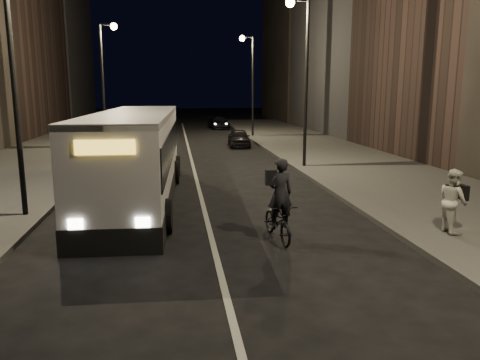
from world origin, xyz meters
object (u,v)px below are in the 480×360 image
object	(u,v)px
streetlight_right_far	(250,72)
car_near	(239,138)
streetlight_left_near	(20,42)
city_bus	(137,153)
cyclist_on_bicycle	(278,213)
car_far	(219,123)
streetlight_right_mid	(302,61)
car_mid	(157,130)
pedestrian_woman	(453,201)
streetlight_left_far	(106,68)

from	to	relation	value
streetlight_right_far	car_near	bearing A→B (deg)	-105.78
streetlight_left_near	city_bus	xyz separation A→B (m)	(3.03, 2.14, -3.62)
cyclist_on_bicycle	car_far	xyz separation A→B (m)	(1.84, 36.17, -0.13)
streetlight_right_mid	car_mid	world-z (taller)	streetlight_right_mid
streetlight_left_near	car_mid	size ratio (longest dim) A/B	1.73
streetlight_right_far	car_near	distance (m)	7.95
pedestrian_woman	streetlight_left_near	bearing A→B (deg)	72.97
streetlight_right_far	car_far	world-z (taller)	streetlight_right_far
car_far	streetlight_right_far	bearing A→B (deg)	-84.10
streetlight_right_mid	car_near	distance (m)	11.09
streetlight_left_near	streetlight_right_far	bearing A→B (deg)	66.04
streetlight_right_mid	streetlight_left_near	world-z (taller)	same
streetlight_left_near	car_far	bearing A→B (deg)	74.87
streetlight_right_mid	streetlight_left_far	xyz separation A→B (m)	(-10.66, 10.00, 0.00)
streetlight_left_far	pedestrian_woman	bearing A→B (deg)	-61.27
streetlight_right_far	streetlight_right_mid	bearing A→B (deg)	-90.00
streetlight_left_near	streetlight_left_far	distance (m)	18.00
streetlight_right_far	car_near	world-z (taller)	streetlight_right_far
streetlight_right_mid	city_bus	xyz separation A→B (m)	(-7.63, -5.86, -3.62)
streetlight_left_far	car_mid	bearing A→B (deg)	58.39
streetlight_right_mid	streetlight_left_near	distance (m)	13.33
streetlight_right_far	pedestrian_woman	bearing A→B (deg)	-87.61
pedestrian_woman	streetlight_left_far	bearing A→B (deg)	28.43
streetlight_left_near	car_far	world-z (taller)	streetlight_left_near
streetlight_left_far	car_near	world-z (taller)	streetlight_left_far
streetlight_left_far	cyclist_on_bicycle	xyz separation A→B (m)	(7.09, -21.14, -4.61)
streetlight_right_mid	pedestrian_woman	world-z (taller)	streetlight_right_mid
streetlight_left_far	car_far	xyz separation A→B (m)	(8.93, 15.04, -4.74)
streetlight_left_far	cyclist_on_bicycle	world-z (taller)	streetlight_left_far
streetlight_left_near	car_near	world-z (taller)	streetlight_left_near
car_far	cyclist_on_bicycle	bearing A→B (deg)	-97.86
city_bus	pedestrian_woman	world-z (taller)	city_bus
city_bus	car_mid	distance (m)	20.77
streetlight_right_far	city_bus	bearing A→B (deg)	-109.24
streetlight_right_mid	car_mid	size ratio (longest dim) A/B	1.73
streetlight_right_mid	car_far	distance (m)	25.54
streetlight_right_mid	city_bus	size ratio (longest dim) A/B	0.68
streetlight_right_mid	car_near	world-z (taller)	streetlight_right_mid
streetlight_left_near	streetlight_left_far	size ratio (longest dim) A/B	1.00
streetlight_left_far	car_mid	distance (m)	7.35
city_bus	cyclist_on_bicycle	world-z (taller)	city_bus
streetlight_right_mid	car_mid	bearing A→B (deg)	117.21
city_bus	pedestrian_woman	size ratio (longest dim) A/B	6.86
streetlight_right_far	city_bus	world-z (taller)	streetlight_right_far
city_bus	car_near	size ratio (longest dim) A/B	3.34
streetlight_right_far	car_mid	bearing A→B (deg)	-171.73
streetlight_right_mid	streetlight_left_far	bearing A→B (deg)	136.84
streetlight_right_far	city_bus	xyz separation A→B (m)	(-7.63, -21.86, -3.62)
car_far	streetlight_left_far	bearing A→B (deg)	-125.66
streetlight_right_far	car_near	size ratio (longest dim) A/B	2.26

